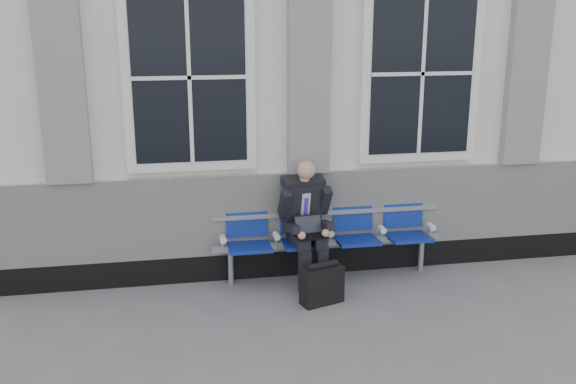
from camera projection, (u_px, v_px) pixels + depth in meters
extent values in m
plane|color=slate|center=(430.00, 325.00, 6.14)|extent=(70.00, 70.00, 0.00)
cube|color=silver|center=(341.00, 72.00, 8.90)|extent=(14.00, 4.00, 4.20)
cube|color=black|center=(382.00, 255.00, 7.49)|extent=(14.00, 0.10, 0.30)
cube|color=silver|center=(384.00, 207.00, 7.32)|extent=(14.00, 0.08, 0.90)
cube|color=gray|center=(60.00, 64.00, 6.27)|extent=(0.45, 0.14, 2.40)
cube|color=gray|center=(309.00, 61.00, 6.71)|extent=(0.45, 0.14, 2.40)
cube|color=gray|center=(528.00, 58.00, 7.14)|extent=(0.45, 0.14, 2.40)
cube|color=white|center=(189.00, 77.00, 6.55)|extent=(1.35, 0.10, 1.95)
cube|color=black|center=(189.00, 78.00, 6.50)|extent=(1.15, 0.02, 1.75)
cube|color=white|center=(421.00, 73.00, 6.98)|extent=(1.35, 0.10, 1.95)
cube|color=black|center=(422.00, 74.00, 6.94)|extent=(1.15, 0.02, 1.75)
cube|color=#9EA0A3|center=(329.00, 242.00, 7.14)|extent=(2.60, 0.07, 0.07)
cube|color=#9EA0A3|center=(327.00, 212.00, 7.17)|extent=(2.60, 0.05, 0.05)
cylinder|color=#9EA0A3|center=(231.00, 268.00, 7.01)|extent=(0.06, 0.06, 0.39)
cylinder|color=#9EA0A3|center=(421.00, 255.00, 7.39)|extent=(0.06, 0.06, 0.39)
cube|color=navy|center=(249.00, 247.00, 6.90)|extent=(0.46, 0.42, 0.07)
cube|color=navy|center=(247.00, 218.00, 7.03)|extent=(0.46, 0.10, 0.40)
cube|color=navy|center=(304.00, 244.00, 7.00)|extent=(0.46, 0.42, 0.07)
cube|color=navy|center=(300.00, 215.00, 7.13)|extent=(0.46, 0.10, 0.40)
cube|color=navy|center=(357.00, 240.00, 7.11)|extent=(0.46, 0.42, 0.07)
cube|color=navy|center=(352.00, 212.00, 7.24)|extent=(0.46, 0.10, 0.40)
cube|color=navy|center=(408.00, 237.00, 7.21)|extent=(0.46, 0.42, 0.07)
cube|color=navy|center=(403.00, 210.00, 7.34)|extent=(0.46, 0.10, 0.40)
cylinder|color=white|center=(223.00, 239.00, 6.85)|extent=(0.07, 0.12, 0.07)
cylinder|color=white|center=(276.00, 236.00, 6.95)|extent=(0.07, 0.12, 0.07)
cylinder|color=white|center=(330.00, 233.00, 7.06)|extent=(0.07, 0.12, 0.07)
cylinder|color=white|center=(382.00, 229.00, 7.16)|extent=(0.07, 0.12, 0.07)
cylinder|color=white|center=(431.00, 226.00, 7.26)|extent=(0.07, 0.12, 0.07)
cube|color=black|center=(306.00, 292.00, 6.76)|extent=(0.13, 0.25, 0.08)
cube|color=black|center=(323.00, 290.00, 6.81)|extent=(0.13, 0.25, 0.08)
cube|color=black|center=(305.00, 272.00, 6.76)|extent=(0.13, 0.13, 0.47)
cube|color=black|center=(322.00, 270.00, 6.81)|extent=(0.13, 0.13, 0.47)
cube|color=black|center=(299.00, 240.00, 6.87)|extent=(0.18, 0.44, 0.13)
cube|color=black|center=(316.00, 238.00, 6.93)|extent=(0.18, 0.44, 0.13)
cube|color=black|center=(302.00, 206.00, 6.99)|extent=(0.43, 0.36, 0.60)
cube|color=#ADD0E3|center=(305.00, 208.00, 6.88)|extent=(0.10, 0.10, 0.34)
cube|color=#4B2AC4|center=(306.00, 210.00, 6.88)|extent=(0.05, 0.08, 0.28)
cube|color=black|center=(303.00, 182.00, 6.89)|extent=(0.47, 0.27, 0.14)
cylinder|color=tan|center=(305.00, 177.00, 6.83)|extent=(0.10, 0.10, 0.09)
sphere|color=tan|center=(306.00, 170.00, 6.75)|extent=(0.20, 0.20, 0.20)
cube|color=black|center=(285.00, 204.00, 6.82)|extent=(0.12, 0.28, 0.35)
cube|color=black|center=(325.00, 201.00, 6.95)|extent=(0.12, 0.28, 0.35)
cube|color=black|center=(293.00, 229.00, 6.74)|extent=(0.12, 0.30, 0.13)
cube|color=black|center=(326.00, 225.00, 6.84)|extent=(0.12, 0.30, 0.13)
sphere|color=tan|center=(302.00, 235.00, 6.64)|extent=(0.08, 0.08, 0.08)
sphere|color=tan|center=(326.00, 233.00, 6.71)|extent=(0.08, 0.08, 0.08)
cube|color=black|center=(311.00, 236.00, 6.76)|extent=(0.33, 0.25, 0.02)
cube|color=black|center=(308.00, 224.00, 6.83)|extent=(0.32, 0.12, 0.20)
cube|color=black|center=(308.00, 224.00, 6.83)|extent=(0.29, 0.09, 0.17)
cube|color=black|center=(322.00, 285.00, 6.55)|extent=(0.47, 0.31, 0.39)
cylinder|color=black|center=(322.00, 265.00, 6.49)|extent=(0.35, 0.17, 0.07)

